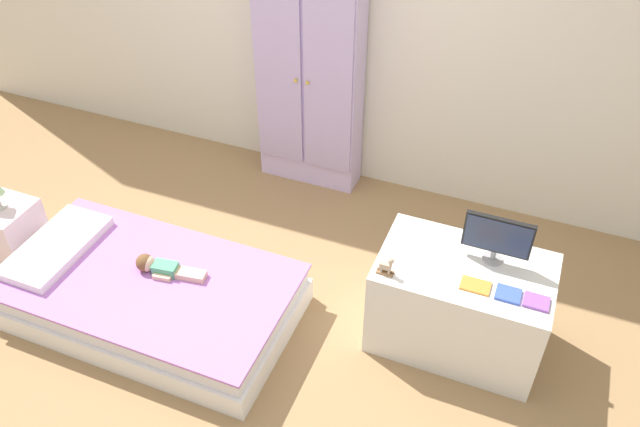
# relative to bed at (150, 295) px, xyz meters

# --- Properties ---
(ground_plane) EXTENTS (10.00, 10.00, 0.02)m
(ground_plane) POSITION_rel_bed_xyz_m (0.45, 0.10, -0.14)
(ground_plane) COLOR #99754C
(bed) EXTENTS (1.57, 0.86, 0.27)m
(bed) POSITION_rel_bed_xyz_m (0.00, 0.00, 0.00)
(bed) COLOR white
(bed) RESTS_ON ground_plane
(pillow) EXTENTS (0.32, 0.62, 0.05)m
(pillow) POSITION_rel_bed_xyz_m (-0.58, 0.00, 0.16)
(pillow) COLOR white
(pillow) RESTS_ON bed
(doll) EXTENTS (0.39, 0.14, 0.10)m
(doll) POSITION_rel_bed_xyz_m (0.04, 0.07, 0.17)
(doll) COLOR #4CA375
(doll) RESTS_ON bed
(nightstand) EXTENTS (0.31, 0.31, 0.36)m
(nightstand) POSITION_rel_bed_xyz_m (-1.04, 0.10, 0.05)
(nightstand) COLOR silver
(nightstand) RESTS_ON ground_plane
(wardrobe) EXTENTS (0.68, 0.25, 1.61)m
(wardrobe) POSITION_rel_bed_xyz_m (0.32, 1.51, 0.68)
(wardrobe) COLOR silver
(wardrobe) RESTS_ON ground_plane
(tv_stand) EXTENTS (0.85, 0.53, 0.54)m
(tv_stand) POSITION_rel_bed_xyz_m (1.59, 0.44, 0.14)
(tv_stand) COLOR silver
(tv_stand) RESTS_ON ground_plane
(tv_monitor) EXTENTS (0.33, 0.10, 0.26)m
(tv_monitor) POSITION_rel_bed_xyz_m (1.70, 0.53, 0.56)
(tv_monitor) COLOR #99999E
(tv_monitor) RESTS_ON tv_stand
(rocking_horse_toy) EXTENTS (0.08, 0.04, 0.10)m
(rocking_horse_toy) POSITION_rel_bed_xyz_m (1.24, 0.24, 0.45)
(rocking_horse_toy) COLOR #8E6642
(rocking_horse_toy) RESTS_ON tv_stand
(book_orange) EXTENTS (0.14, 0.09, 0.01)m
(book_orange) POSITION_rel_bed_xyz_m (1.66, 0.32, 0.41)
(book_orange) COLOR orange
(book_orange) RESTS_ON tv_stand
(book_blue) EXTENTS (0.11, 0.10, 0.01)m
(book_blue) POSITION_rel_bed_xyz_m (1.81, 0.32, 0.41)
(book_blue) COLOR blue
(book_blue) RESTS_ON tv_stand
(book_purple) EXTENTS (0.12, 0.09, 0.02)m
(book_purple) POSITION_rel_bed_xyz_m (1.93, 0.32, 0.41)
(book_purple) COLOR #8E51B2
(book_purple) RESTS_ON tv_stand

